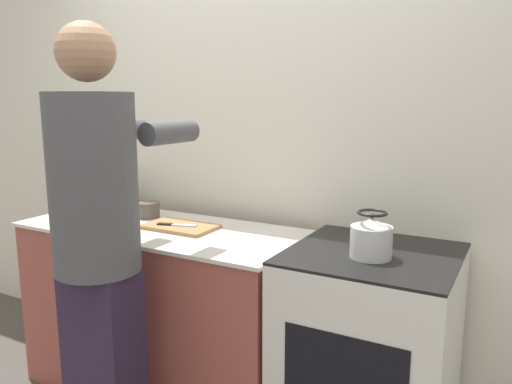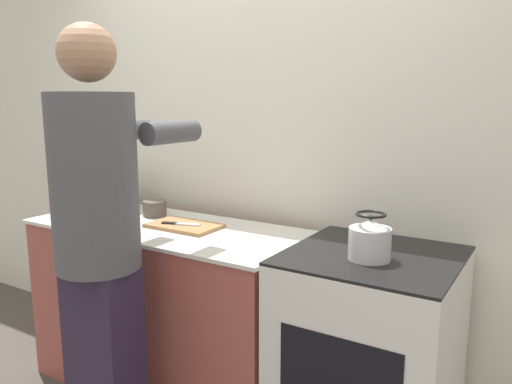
{
  "view_description": "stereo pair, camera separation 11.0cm",
  "coord_description": "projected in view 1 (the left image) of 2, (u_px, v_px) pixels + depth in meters",
  "views": [
    {
      "loc": [
        1.27,
        -1.62,
        1.54
      ],
      "look_at": [
        0.26,
        0.21,
        1.15
      ],
      "focal_mm": 35.0,
      "sensor_mm": 36.0,
      "label": 1
    },
    {
      "loc": [
        1.37,
        -1.57,
        1.54
      ],
      "look_at": [
        0.26,
        0.21,
        1.15
      ],
      "focal_mm": 35.0,
      "sensor_mm": 36.0,
      "label": 2
    }
  ],
  "objects": [
    {
      "name": "cutting_board",
      "position": [
        180.0,
        227.0,
        2.51
      ],
      "size": [
        0.36,
        0.22,
        0.02
      ],
      "color": "#A87A4C",
      "rests_on": "counter"
    },
    {
      "name": "kettle",
      "position": [
        371.0,
        238.0,
        1.97
      ],
      "size": [
        0.17,
        0.17,
        0.19
      ],
      "color": "silver",
      "rests_on": "oven"
    },
    {
      "name": "person",
      "position": [
        99.0,
        236.0,
        2.02
      ],
      "size": [
        0.39,
        0.63,
        1.83
      ],
      "color": "#2B1F36",
      "rests_on": "ground_plane"
    },
    {
      "name": "knife",
      "position": [
        176.0,
        225.0,
        2.5
      ],
      "size": [
        0.2,
        0.09,
        0.01
      ],
      "rotation": [
        0.0,
        0.0,
        0.31
      ],
      "color": "silver",
      "rests_on": "cutting_board"
    },
    {
      "name": "book_stack",
      "position": [
        104.0,
        193.0,
        2.9
      ],
      "size": [
        0.22,
        0.29,
        0.2
      ],
      "color": "#2D663D",
      "rests_on": "counter"
    },
    {
      "name": "canister_jar",
      "position": [
        105.0,
        204.0,
        2.71
      ],
      "size": [
        0.12,
        0.12,
        0.17
      ],
      "color": "#756047",
      "rests_on": "counter"
    },
    {
      "name": "wall_back",
      "position": [
        261.0,
        145.0,
        2.68
      ],
      "size": [
        8.0,
        0.05,
        2.6
      ],
      "color": "silver",
      "rests_on": "ground_plane"
    },
    {
      "name": "oven",
      "position": [
        369.0,
        355.0,
        2.14
      ],
      "size": [
        0.67,
        0.68,
        0.92
      ],
      "color": "silver",
      "rests_on": "ground_plane"
    },
    {
      "name": "bowl_prep",
      "position": [
        148.0,
        210.0,
        2.74
      ],
      "size": [
        0.13,
        0.13,
        0.09
      ],
      "color": "brown",
      "rests_on": "counter"
    },
    {
      "name": "bowl_mixing",
      "position": [
        108.0,
        222.0,
        2.48
      ],
      "size": [
        0.18,
        0.18,
        0.08
      ],
      "color": "#426684",
      "rests_on": "counter"
    },
    {
      "name": "counter",
      "position": [
        164.0,
        309.0,
        2.63
      ],
      "size": [
        1.49,
        0.64,
        0.9
      ],
      "color": "#9E4C42",
      "rests_on": "ground_plane"
    }
  ]
}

